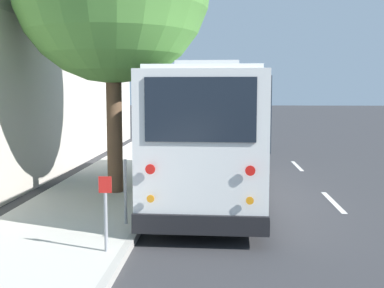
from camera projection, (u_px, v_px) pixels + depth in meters
ground_plane at (232, 198)px, 12.91m from camera, size 160.00×160.00×0.00m
sidewalk_slab at (101, 194)px, 13.12m from camera, size 80.00×3.06×0.15m
curb_strip at (159, 194)px, 13.02m from camera, size 80.00×0.14×0.15m
shuttle_bus at (211, 127)px, 12.82m from camera, size 8.86×2.76×3.53m
parked_sedan_black at (211, 135)px, 24.30m from camera, size 4.53×1.81×1.32m
parked_sedan_navy at (213, 125)px, 31.16m from camera, size 4.34×2.08×1.32m
parked_sedan_gray at (217, 120)px, 36.93m from camera, size 4.56×2.09×1.28m
parked_sedan_blue at (217, 116)px, 43.23m from camera, size 4.63×1.84×1.32m
parked_sedan_white at (215, 112)px, 50.02m from camera, size 4.43×2.03×1.27m
sign_post_near at (106, 213)px, 8.14m from camera, size 0.06×0.22×1.29m
sign_post_far at (126, 192)px, 9.83m from camera, size 0.06×0.06×1.34m
lane_stripe_mid at (333, 202)px, 12.46m from camera, size 2.40×0.14×0.01m
lane_stripe_ahead at (297, 166)px, 18.41m from camera, size 2.40×0.14×0.01m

